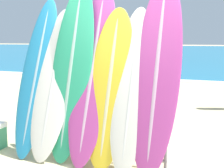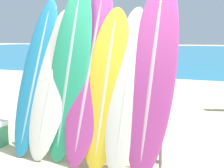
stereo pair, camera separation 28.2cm
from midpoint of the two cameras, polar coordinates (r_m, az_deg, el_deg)
ground_plane at (r=4.13m, az=-5.63°, el=-14.74°), size 160.00×160.00×0.00m
ocean_water at (r=41.41m, az=18.70°, el=5.65°), size 120.00×60.00×0.01m
surfboard_rack at (r=4.19m, az=-5.91°, el=-7.38°), size 2.06×0.04×0.90m
surfboard_slot_0 at (r=4.57m, az=-15.33°, el=1.63°), size 0.49×0.91×2.21m
surfboard_slot_1 at (r=4.38m, az=-12.43°, el=0.41°), size 0.58×0.88×2.06m
surfboard_slot_2 at (r=4.26m, az=-9.32°, el=2.61°), size 0.59×0.80×2.40m
surfboard_slot_3 at (r=4.14m, az=-5.54°, el=2.12°), size 0.57×0.97×2.34m
surfboard_slot_4 at (r=3.98m, az=-2.41°, el=-0.30°), size 0.60×0.76×2.04m
surfboard_slot_5 at (r=3.87m, az=1.53°, el=-0.54°), size 0.50×0.83×2.04m
surfboard_slot_6 at (r=3.82m, az=6.17°, el=2.29°), size 0.58×0.96×2.43m
person_mid_beach at (r=8.99m, az=6.32°, el=3.87°), size 0.29×0.25×1.70m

